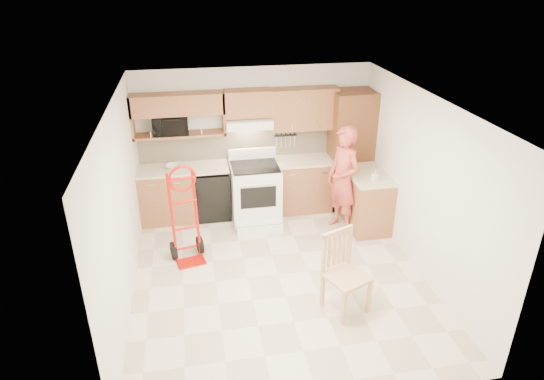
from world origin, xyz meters
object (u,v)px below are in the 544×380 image
object	(u,v)px
hand_truck	(186,219)
dining_chair	(347,274)
person	(343,180)
microwave	(170,125)
range	(256,189)

from	to	relation	value
hand_truck	dining_chair	xyz separation A→B (m)	(1.93, -1.49, -0.15)
hand_truck	person	bearing A→B (deg)	-1.43
microwave	person	size ratio (longest dim) A/B	0.32
dining_chair	person	bearing A→B (deg)	51.21
hand_truck	dining_chair	world-z (taller)	hand_truck
person	dining_chair	size ratio (longest dim) A/B	1.66
hand_truck	dining_chair	size ratio (longest dim) A/B	1.29
range	person	distance (m)	1.46
person	microwave	bearing A→B (deg)	-130.97
range	hand_truck	xyz separation A→B (m)	(-1.16, -0.99, 0.09)
range	person	world-z (taller)	person
person	dining_chair	bearing A→B (deg)	-37.09
range	dining_chair	xyz separation A→B (m)	(0.77, -2.48, -0.06)
person	hand_truck	world-z (taller)	person
person	hand_truck	xyz separation A→B (m)	(-2.50, -0.51, -0.20)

